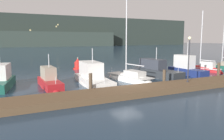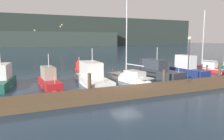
% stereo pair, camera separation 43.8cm
% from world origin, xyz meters
% --- Properties ---
extents(ground_plane, '(400.00, 400.00, 0.00)m').
position_xyz_m(ground_plane, '(0.00, 0.00, 0.00)').
color(ground_plane, '#1E3347').
extents(dock, '(44.01, 2.80, 0.45)m').
position_xyz_m(dock, '(0.00, -2.27, 0.23)').
color(dock, brown).
rests_on(dock, ground).
extents(mooring_pile_2, '(0.28, 0.28, 1.63)m').
position_xyz_m(mooring_pile_2, '(-3.67, -0.62, 0.81)').
color(mooring_pile_2, '#4C3D2D').
rests_on(mooring_pile_2, ground).
extents(mooring_pile_3, '(0.28, 0.28, 1.48)m').
position_xyz_m(mooring_pile_3, '(3.67, -0.62, 0.74)').
color(mooring_pile_3, '#4C3D2D').
rests_on(mooring_pile_3, ground).
extents(mooring_pile_4, '(0.28, 0.28, 1.81)m').
position_xyz_m(mooring_pile_4, '(11.00, -0.62, 0.90)').
color(mooring_pile_4, '#4C3D2D').
rests_on(mooring_pile_4, ground).
extents(motorboat_berth_3, '(2.76, 5.90, 3.68)m').
position_xyz_m(motorboat_berth_3, '(-10.21, 4.65, 0.40)').
color(motorboat_berth_3, '#195647').
rests_on(motorboat_berth_3, ground).
extents(motorboat_berth_4, '(1.75, 5.30, 3.52)m').
position_xyz_m(motorboat_berth_4, '(-6.25, 3.21, 0.33)').
color(motorboat_berth_4, red).
rests_on(motorboat_berth_4, ground).
extents(motorboat_berth_5, '(2.72, 7.41, 3.99)m').
position_xyz_m(motorboat_berth_5, '(-2.17, 2.98, 0.38)').
color(motorboat_berth_5, white).
rests_on(motorboat_berth_5, ground).
extents(sailboat_berth_6, '(3.23, 7.00, 10.90)m').
position_xyz_m(sailboat_berth_6, '(1.89, 2.79, 0.10)').
color(sailboat_berth_6, white).
rests_on(sailboat_berth_6, ground).
extents(motorboat_berth_7, '(3.05, 7.47, 3.88)m').
position_xyz_m(motorboat_berth_7, '(5.87, 3.58, 0.41)').
color(motorboat_berth_7, '#2D3338').
rests_on(motorboat_berth_7, ground).
extents(motorboat_berth_8, '(1.83, 5.82, 4.42)m').
position_xyz_m(motorboat_berth_8, '(10.11, 3.15, 0.50)').
color(motorboat_berth_8, navy).
rests_on(motorboat_berth_8, ground).
extents(sailboat_berth_9, '(2.36, 5.84, 8.89)m').
position_xyz_m(sailboat_berth_9, '(14.46, 4.53, 0.13)').
color(sailboat_berth_9, red).
rests_on(sailboat_berth_9, ground).
extents(channel_buoy, '(1.40, 1.40, 1.70)m').
position_xyz_m(channel_buoy, '(-0.45, 13.89, 0.60)').
color(channel_buoy, red).
rests_on(channel_buoy, ground).
extents(dock_lamppost, '(0.32, 0.32, 4.12)m').
position_xyz_m(dock_lamppost, '(5.17, -2.09, 3.20)').
color(dock_lamppost, '#2D2D33').
rests_on(dock_lamppost, dock).
extents(hillside_backdrop, '(240.00, 23.00, 19.01)m').
position_xyz_m(hillside_backdrop, '(-2.76, 126.69, 8.75)').
color(hillside_backdrop, '#28332D').
rests_on(hillside_backdrop, ground).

